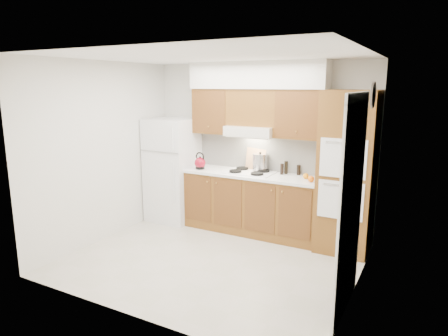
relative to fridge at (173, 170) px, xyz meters
The scene contains 26 objects.
floor 2.00m from the fridge, 39.06° to the right, with size 3.60×3.60×0.00m, color #B8AFA1.
ceiling 2.51m from the fridge, 39.06° to the right, with size 3.60×3.60×0.00m, color white.
wall_back 1.52m from the fridge, 14.37° to the left, with size 3.60×0.02×2.60m, color silver.
wall_left 1.28m from the fridge, 109.11° to the right, with size 0.02×3.00×2.60m, color silver.
wall_right 3.43m from the fridge, 19.58° to the right, with size 0.02×3.00×2.60m, color silver.
fridge is the anchor object (origin of this frame).
base_cabinets 1.49m from the fridge, ahead, with size 2.11×0.60×0.90m, color brown.
countertop 1.43m from the fridge, ahead, with size 2.13×0.62×0.04m, color white.
backsplash 1.51m from the fridge, 13.56° to the left, with size 2.11×0.03×0.56m, color white.
oven_cabinet 2.86m from the fridge, ahead, with size 0.70×0.65×2.20m, color brown.
upper_cab_left 1.22m from the fridge, 15.78° to the left, with size 0.63×0.33×0.70m, color brown.
upper_cab_right 2.35m from the fridge, ahead, with size 0.73×0.33×0.70m, color brown.
range_hood 1.56m from the fridge, ahead, with size 0.75×0.45×0.15m, color silver.
upper_cab_over_hood 1.75m from the fridge, ahead, with size 0.75×0.33×0.55m, color brown.
soffit 2.11m from the fridge, ahead, with size 2.13×0.36×0.40m, color silver.
cooktop 1.38m from the fridge, ahead, with size 0.74×0.50×0.01m, color white.
doorway 3.53m from the fridge, 25.02° to the right, with size 0.02×0.90×2.10m, color black.
wall_clock 3.49m from the fridge, 10.48° to the right, with size 0.30×0.30×0.02m, color #3F3833.
kettle 0.61m from the fridge, ahead, with size 0.18×0.18×0.18m, color maroon.
cutting_board 1.44m from the fridge, 12.64° to the left, with size 0.33×0.02×0.44m, color tan.
stock_pot 1.52m from the fridge, ahead, with size 0.23×0.23×0.24m, color #BBBABF.
condiment_a 1.92m from the fridge, ahead, with size 0.05×0.05×0.19m, color black.
condiment_b 1.88m from the fridge, ahead, with size 0.05×0.05×0.16m, color black.
condiment_c 2.12m from the fridge, ahead, with size 0.05×0.05×0.15m, color black.
orange_near 2.39m from the fridge, ahead, with size 0.09×0.09×0.09m, color #FF5F0D.
orange_far 2.27m from the fridge, ahead, with size 0.08×0.08×0.08m, color orange.
Camera 1 is at (2.46, -4.24, 2.27)m, focal length 32.00 mm.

